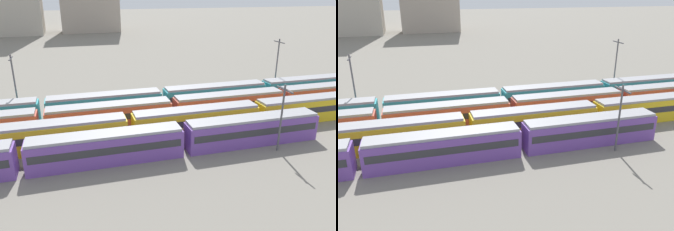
% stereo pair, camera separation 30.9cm
% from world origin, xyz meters
% --- Properties ---
extents(ground_plane, '(600.00, 600.00, 0.00)m').
position_xyz_m(ground_plane, '(0.00, 7.80, 0.00)').
color(ground_plane, slate).
extents(train_track_0, '(55.80, 3.06, 3.75)m').
position_xyz_m(train_track_0, '(8.11, 0.00, 1.90)').
color(train_track_0, '#6B429E').
rests_on(train_track_0, ground_plane).
extents(train_track_1, '(74.70, 3.06, 3.75)m').
position_xyz_m(train_track_1, '(30.62, 5.20, 1.90)').
color(train_track_1, yellow).
rests_on(train_track_1, ground_plane).
extents(train_track_2, '(112.50, 3.06, 3.75)m').
position_xyz_m(train_track_2, '(38.11, 10.40, 1.90)').
color(train_track_2, '#BC4C38').
rests_on(train_track_2, ground_plane).
extents(train_track_3, '(112.50, 3.06, 3.75)m').
position_xyz_m(train_track_3, '(37.96, 15.60, 1.90)').
color(train_track_3, teal).
rests_on(train_track_3, ground_plane).
extents(catenary_pole_1, '(0.24, 3.20, 10.09)m').
position_xyz_m(catenary_pole_1, '(-3.56, 18.50, 5.59)').
color(catenary_pole_1, '#4C4C51').
rests_on(catenary_pole_1, ground_plane).
extents(catenary_pole_2, '(0.24, 3.20, 8.62)m').
position_xyz_m(catenary_pole_2, '(29.15, -2.89, 4.84)').
color(catenary_pole_2, '#4C4C51').
rests_on(catenary_pole_2, ground_plane).
extents(catenary_pole_3, '(0.24, 3.20, 10.62)m').
position_xyz_m(catenary_pole_3, '(42.18, 18.50, 5.87)').
color(catenary_pole_3, '#4C4C51').
rests_on(catenary_pole_3, ground_plane).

